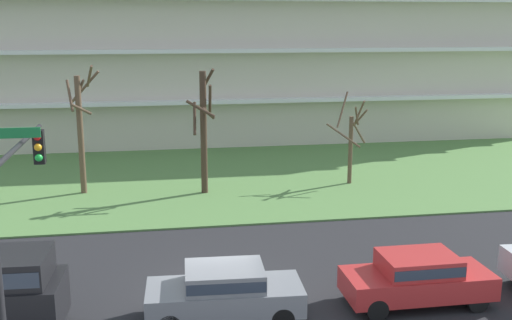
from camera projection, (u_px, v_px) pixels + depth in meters
The scene contains 9 objects.
ground at pixel (217, 289), 19.34m from camera, with size 160.00×160.00×0.00m, color #232326.
grass_lawn_strip at pixel (189, 179), 32.80m from camera, with size 80.00×16.00×0.08m, color #547F42.
apartment_building at pixel (175, 25), 45.06m from camera, with size 51.95×14.14×16.26m.
tree_left at pixel (81, 127), 29.42m from camera, with size 1.61×1.70×6.34m.
tree_center at pixel (204, 129), 29.42m from camera, with size 1.45×1.47×6.17m.
tree_right at pixel (351, 140), 31.37m from camera, with size 2.11×2.17×4.80m.
sedan_red_center_left at pixel (417, 277), 18.17m from camera, with size 4.41×1.81×1.57m.
sedan_gray_center_right at pixel (225, 291), 17.23m from camera, with size 4.48×2.01×1.57m.
traffic_signal_mast at pixel (16, 219), 13.16m from camera, with size 0.90×5.51×5.98m.
Camera 1 is at (-1.76, -17.93, 8.25)m, focal length 42.84 mm.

